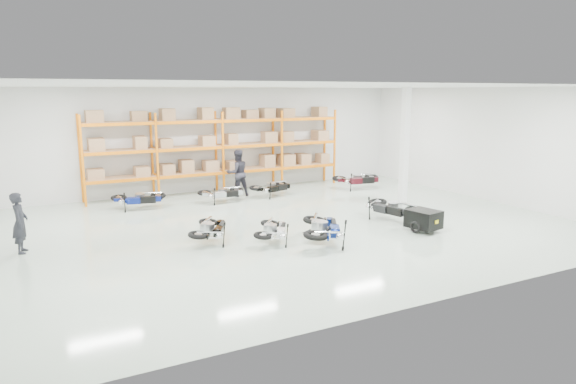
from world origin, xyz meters
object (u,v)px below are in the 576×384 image
person_back (238,173)px  person_left (20,223)px  moto_touring_right (391,204)px  moto_back_d (358,176)px  moto_back_b (222,190)px  moto_back_c (272,185)px  moto_silver_left (273,227)px  trailer (423,219)px  moto_black_far_left (211,225)px  moto_blue_centre (323,224)px  moto_back_a (138,195)px

person_back → person_left: bearing=28.3°
moto_touring_right → moto_back_d: bearing=54.1°
moto_back_b → moto_back_c: 2.27m
moto_touring_right → person_left: person_left is taller
moto_touring_right → person_left: (-11.22, 1.80, 0.26)m
moto_silver_left → moto_back_b: (0.62, 5.94, 0.00)m
trailer → moto_back_d: size_ratio=0.88×
moto_black_far_left → moto_back_c: (4.48, 5.23, -0.02)m
moto_back_d → moto_blue_centre: bearing=150.7°
moto_back_d → moto_back_c: bearing=98.2°
moto_touring_right → moto_back_d: size_ratio=1.00×
trailer → moto_back_d: bearing=59.9°
moto_silver_left → moto_black_far_left: size_ratio=0.95×
moto_black_far_left → person_back: (3.25, 5.98, 0.46)m
moto_silver_left → moto_back_c: bearing=-82.4°
moto_blue_centre → moto_back_c: bearing=-74.8°
trailer → person_left: person_left is taller
moto_silver_left → moto_back_a: 6.76m
moto_back_b → trailer: bearing=-146.6°
moto_blue_centre → moto_touring_right: size_ratio=1.07×
moto_blue_centre → trailer: 3.53m
moto_back_b → person_left: bearing=119.8°
moto_blue_centre → person_left: 8.33m
moto_back_a → moto_back_c: 5.46m
moto_touring_right → person_left: size_ratio=1.12×
moto_blue_centre → moto_black_far_left: size_ratio=1.18×
moto_blue_centre → moto_silver_left: size_ratio=1.25×
moto_silver_left → moto_touring_right: (4.73, 0.55, 0.08)m
moto_black_far_left → person_left: 5.12m
moto_silver_left → moto_back_a: (-2.58, 6.25, 0.03)m
trailer → person_back: bearing=99.6°
trailer → moto_back_a: moto_back_a is taller
moto_blue_centre → moto_back_a: moto_blue_centre is taller
moto_blue_centre → moto_back_b: size_ratio=1.25×
moto_back_a → person_back: (4.22, 0.60, 0.46)m
moto_silver_left → trailer: bearing=-159.6°
trailer → moto_back_b: size_ratio=1.04×
moto_back_a → person_back: person_back is taller
trailer → moto_back_b: bearing=108.8°
trailer → moto_back_c: bearing=92.8°
moto_blue_centre → moto_back_c: size_ratio=1.22×
moto_back_a → moto_back_b: (3.19, -0.30, -0.03)m
trailer → person_left: bearing=151.5°
person_left → trailer: bearing=-97.7°
moto_back_c → person_left: bearing=98.4°
moto_black_far_left → moto_touring_right: (6.33, -0.31, 0.06)m
moto_silver_left → moto_back_b: moto_back_b is taller
moto_black_far_left → moto_back_a: 5.47m
moto_back_c → person_back: (-1.24, 0.76, 0.48)m
moto_back_b → person_back: size_ratio=0.82×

